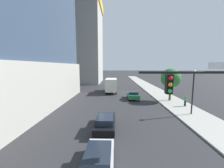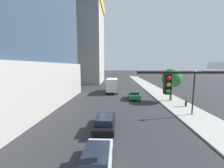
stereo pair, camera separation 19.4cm
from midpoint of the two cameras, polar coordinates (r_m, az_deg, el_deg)
name	(u,v)px [view 1 (the left image)]	position (r m, az deg, el deg)	size (l,w,h in m)	color
sidewalk	(172,102)	(25.57, 23.03, -6.66)	(4.46, 120.00, 0.15)	#9E9B93
construction_building	(84,38)	(54.58, -11.39, 17.95)	(16.24, 16.91, 36.14)	#9E9B93
traffic_light_pole	(218,96)	(9.31, 36.80, -3.98)	(6.50, 0.48, 6.20)	black
street_lamp	(193,85)	(19.29, 29.98, -0.42)	(0.44, 0.44, 5.39)	black
street_tree	(171,78)	(25.62, 22.62, 2.19)	(3.25, 3.25, 5.46)	brown
car_black	(105,122)	(13.72, -3.17, -15.25)	(1.82, 4.56, 1.42)	black
car_silver	(98,164)	(8.84, -6.52, -29.53)	(1.72, 4.68, 1.32)	#B7B7BC
car_green	(133,95)	(25.90, 8.39, -4.49)	(1.88, 4.06, 1.44)	#1E6638
box_truck	(111,85)	(31.89, -0.46, -0.28)	(2.39, 6.98, 3.23)	silver
pedestrian_green_shirt	(185,100)	(23.17, 27.50, -5.93)	(0.34, 0.34, 1.68)	black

